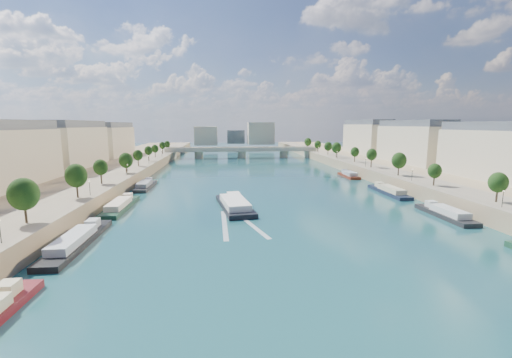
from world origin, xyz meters
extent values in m
plane|color=#0E333E|center=(0.00, 100.00, 0.00)|extent=(700.00, 700.00, 0.00)
cube|color=#9E8460|center=(-72.00, 100.00, 2.50)|extent=(44.00, 520.00, 5.00)
cube|color=#9E8460|center=(72.00, 100.00, 2.50)|extent=(44.00, 520.00, 5.00)
cube|color=gray|center=(-57.00, 100.00, 5.05)|extent=(14.00, 520.00, 0.10)
cube|color=gray|center=(57.00, 100.00, 5.05)|extent=(14.00, 520.00, 0.10)
cylinder|color=#382B1E|center=(-55.00, 42.00, 6.91)|extent=(0.50, 0.50, 3.82)
ellipsoid|color=black|center=(-55.00, 42.00, 10.50)|extent=(4.80, 4.80, 5.52)
cylinder|color=#382B1E|center=(-55.00, 66.00, 6.91)|extent=(0.50, 0.50, 3.82)
ellipsoid|color=black|center=(-55.00, 66.00, 10.50)|extent=(4.80, 4.80, 5.52)
cylinder|color=#382B1E|center=(-55.00, 90.00, 6.91)|extent=(0.50, 0.50, 3.82)
ellipsoid|color=black|center=(-55.00, 90.00, 10.50)|extent=(4.80, 4.80, 5.52)
cylinder|color=#382B1E|center=(-55.00, 114.00, 6.91)|extent=(0.50, 0.50, 3.82)
ellipsoid|color=black|center=(-55.00, 114.00, 10.50)|extent=(4.80, 4.80, 5.52)
cylinder|color=#382B1E|center=(-55.00, 138.00, 6.91)|extent=(0.50, 0.50, 3.82)
ellipsoid|color=black|center=(-55.00, 138.00, 10.50)|extent=(4.80, 4.80, 5.52)
cylinder|color=#382B1E|center=(-55.00, 162.00, 6.91)|extent=(0.50, 0.50, 3.82)
ellipsoid|color=black|center=(-55.00, 162.00, 10.50)|extent=(4.80, 4.80, 5.52)
cylinder|color=#382B1E|center=(-55.00, 186.00, 6.91)|extent=(0.50, 0.50, 3.82)
ellipsoid|color=black|center=(-55.00, 186.00, 10.50)|extent=(4.80, 4.80, 5.52)
cylinder|color=#382B1E|center=(-55.00, 210.00, 6.91)|extent=(0.50, 0.50, 3.82)
ellipsoid|color=black|center=(-55.00, 210.00, 10.50)|extent=(4.80, 4.80, 5.52)
cylinder|color=#382B1E|center=(-55.00, 234.00, 6.91)|extent=(0.50, 0.50, 3.82)
ellipsoid|color=black|center=(-55.00, 234.00, 10.50)|extent=(4.80, 4.80, 5.52)
cylinder|color=#382B1E|center=(55.00, 50.00, 6.91)|extent=(0.50, 0.50, 3.82)
ellipsoid|color=black|center=(55.00, 50.00, 10.50)|extent=(4.80, 4.80, 5.52)
cylinder|color=#382B1E|center=(55.00, 74.00, 6.91)|extent=(0.50, 0.50, 3.82)
ellipsoid|color=black|center=(55.00, 74.00, 10.50)|extent=(4.80, 4.80, 5.52)
cylinder|color=#382B1E|center=(55.00, 98.00, 6.91)|extent=(0.50, 0.50, 3.82)
ellipsoid|color=black|center=(55.00, 98.00, 10.50)|extent=(4.80, 4.80, 5.52)
cylinder|color=#382B1E|center=(55.00, 122.00, 6.91)|extent=(0.50, 0.50, 3.82)
ellipsoid|color=black|center=(55.00, 122.00, 10.50)|extent=(4.80, 4.80, 5.52)
cylinder|color=#382B1E|center=(55.00, 146.00, 6.91)|extent=(0.50, 0.50, 3.82)
ellipsoid|color=black|center=(55.00, 146.00, 10.50)|extent=(4.80, 4.80, 5.52)
cylinder|color=#382B1E|center=(55.00, 170.00, 6.91)|extent=(0.50, 0.50, 3.82)
ellipsoid|color=black|center=(55.00, 170.00, 10.50)|extent=(4.80, 4.80, 5.52)
cylinder|color=#382B1E|center=(55.00, 194.00, 6.91)|extent=(0.50, 0.50, 3.82)
ellipsoid|color=black|center=(55.00, 194.00, 10.50)|extent=(4.80, 4.80, 5.52)
cylinder|color=#382B1E|center=(55.00, 218.00, 6.91)|extent=(0.50, 0.50, 3.82)
ellipsoid|color=black|center=(55.00, 218.00, 10.50)|extent=(4.80, 4.80, 5.52)
cylinder|color=#382B1E|center=(55.00, 242.00, 6.91)|extent=(0.50, 0.50, 3.82)
ellipsoid|color=black|center=(55.00, 242.00, 10.50)|extent=(4.80, 4.80, 5.52)
cylinder|color=black|center=(-52.50, 30.00, 7.00)|extent=(0.14, 0.14, 4.00)
cylinder|color=black|center=(-52.50, 70.00, 7.00)|extent=(0.14, 0.14, 4.00)
sphere|color=#FFE5B2|center=(-52.50, 70.00, 9.10)|extent=(0.36, 0.36, 0.36)
cylinder|color=black|center=(-52.50, 110.00, 7.00)|extent=(0.14, 0.14, 4.00)
sphere|color=#FFE5B2|center=(-52.50, 110.00, 9.10)|extent=(0.36, 0.36, 0.36)
cylinder|color=black|center=(-52.50, 150.00, 7.00)|extent=(0.14, 0.14, 4.00)
sphere|color=#FFE5B2|center=(-52.50, 150.00, 9.10)|extent=(0.36, 0.36, 0.36)
cylinder|color=black|center=(-52.50, 190.00, 7.00)|extent=(0.14, 0.14, 4.00)
sphere|color=#FFE5B2|center=(-52.50, 190.00, 9.10)|extent=(0.36, 0.36, 0.36)
cylinder|color=black|center=(52.50, 45.00, 7.00)|extent=(0.14, 0.14, 4.00)
sphere|color=#FFE5B2|center=(52.50, 45.00, 9.10)|extent=(0.36, 0.36, 0.36)
cylinder|color=black|center=(52.50, 85.00, 7.00)|extent=(0.14, 0.14, 4.00)
sphere|color=#FFE5B2|center=(52.50, 85.00, 9.10)|extent=(0.36, 0.36, 0.36)
cylinder|color=black|center=(52.50, 125.00, 7.00)|extent=(0.14, 0.14, 4.00)
sphere|color=#FFE5B2|center=(52.50, 125.00, 9.10)|extent=(0.36, 0.36, 0.36)
cylinder|color=black|center=(52.50, 165.00, 7.00)|extent=(0.14, 0.14, 4.00)
sphere|color=#FFE5B2|center=(52.50, 165.00, 9.10)|extent=(0.36, 0.36, 0.36)
cylinder|color=black|center=(52.50, 205.00, 7.00)|extent=(0.14, 0.14, 4.00)
sphere|color=#FFE5B2|center=(52.50, 205.00, 9.10)|extent=(0.36, 0.36, 0.36)
cube|color=beige|center=(-85.00, 141.00, 15.00)|extent=(16.00, 52.00, 20.00)
cube|color=#474C54|center=(-85.00, 141.00, 26.60)|extent=(14.72, 50.44, 3.20)
cube|color=beige|center=(-85.00, 199.00, 15.00)|extent=(16.00, 52.00, 20.00)
cube|color=#474C54|center=(-85.00, 199.00, 26.60)|extent=(14.72, 50.44, 3.20)
cube|color=beige|center=(85.00, 83.00, 15.00)|extent=(16.00, 52.00, 20.00)
cube|color=#474C54|center=(85.00, 83.00, 26.60)|extent=(14.72, 50.44, 3.20)
cube|color=beige|center=(85.00, 141.00, 15.00)|extent=(16.00, 52.00, 20.00)
cube|color=#474C54|center=(85.00, 141.00, 26.60)|extent=(14.72, 50.44, 3.20)
cube|color=beige|center=(85.00, 199.00, 15.00)|extent=(16.00, 52.00, 20.00)
cube|color=#474C54|center=(85.00, 199.00, 26.60)|extent=(14.72, 50.44, 3.20)
cube|color=beige|center=(-30.00, 310.00, 14.00)|extent=(22.00, 18.00, 18.00)
cube|color=beige|center=(25.00, 320.00, 16.00)|extent=(26.00, 20.00, 22.00)
cube|color=#474C54|center=(0.00, 335.00, 12.00)|extent=(18.00, 16.00, 14.00)
cube|color=#C1B79E|center=(0.00, 227.16, 6.20)|extent=(112.00, 11.00, 2.20)
cube|color=#C1B79E|center=(0.00, 222.16, 7.70)|extent=(112.00, 0.80, 0.90)
cube|color=#C1B79E|center=(0.00, 232.16, 7.70)|extent=(112.00, 0.80, 0.90)
cylinder|color=#C1B79E|center=(-32.00, 227.16, 2.50)|extent=(6.40, 6.40, 5.00)
cylinder|color=#C1B79E|center=(0.00, 227.16, 2.50)|extent=(6.40, 6.40, 5.00)
cylinder|color=#C1B79E|center=(32.00, 227.16, 2.50)|extent=(6.40, 6.40, 5.00)
cube|color=#C1B79E|center=(-52.00, 227.16, 2.50)|extent=(6.00, 12.00, 5.00)
cube|color=#C1B79E|center=(52.00, 227.16, 2.50)|extent=(6.00, 12.00, 5.00)
cube|color=black|center=(-11.46, 71.57, 0.39)|extent=(11.72, 28.44, 1.97)
cube|color=white|center=(-11.46, 69.36, 2.26)|extent=(8.94, 18.68, 1.77)
cube|color=white|center=(-11.46, 79.85, 2.27)|extent=(4.37, 3.84, 1.80)
cube|color=silver|center=(-14.66, 54.57, 0.02)|extent=(1.72, 26.02, 0.04)
cube|color=silver|center=(-8.26, 54.57, 0.02)|extent=(7.95, 25.41, 0.04)
cube|color=beige|center=(-45.50, 19.05, 2.10)|extent=(2.50, 2.80, 1.80)
cube|color=black|center=(-45.50, 42.80, 0.30)|extent=(5.00, 29.04, 1.80)
cube|color=silver|center=(-45.50, 40.48, 2.00)|extent=(4.10, 15.97, 1.60)
cube|color=silver|center=(-45.50, 51.52, 2.10)|extent=(2.50, 3.49, 1.80)
cube|color=#183D2A|center=(-45.50, 74.14, 0.30)|extent=(5.00, 26.29, 1.80)
cube|color=#F6E0C4|center=(-45.50, 72.03, 2.00)|extent=(4.10, 14.46, 1.60)
cube|color=#F6E0C4|center=(-45.50, 82.02, 2.10)|extent=(2.50, 3.16, 1.80)
cube|color=#262528|center=(-45.50, 108.09, 0.30)|extent=(5.00, 22.18, 1.80)
cube|color=gray|center=(-45.50, 106.32, 2.00)|extent=(4.10, 12.20, 1.60)
cube|color=gray|center=(-45.50, 114.74, 2.10)|extent=(2.50, 2.66, 1.80)
cube|color=black|center=(45.50, 55.58, 0.30)|extent=(5.00, 21.52, 1.80)
cube|color=silver|center=(45.50, 53.86, 2.00)|extent=(4.10, 11.84, 1.60)
cube|color=silver|center=(45.50, 62.04, 2.10)|extent=(2.50, 2.58, 1.80)
cube|color=#171F33|center=(45.50, 87.62, 0.30)|extent=(5.00, 25.28, 1.80)
cube|color=beige|center=(45.50, 85.60, 2.00)|extent=(4.10, 13.90, 1.60)
cube|color=beige|center=(45.50, 95.21, 2.10)|extent=(2.50, 3.03, 1.80)
cube|color=maroon|center=(45.50, 127.57, 0.30)|extent=(5.00, 18.09, 1.80)
cube|color=#ACB2B8|center=(45.50, 126.12, 2.00)|extent=(4.10, 9.95, 1.60)
cube|color=#ACB2B8|center=(45.50, 132.99, 2.10)|extent=(2.50, 2.17, 1.80)
camera|label=1|loc=(-15.11, -29.52, 25.01)|focal=24.00mm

